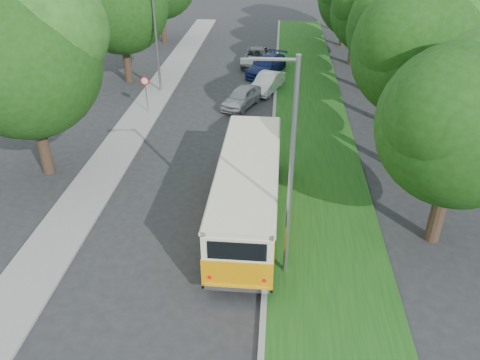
# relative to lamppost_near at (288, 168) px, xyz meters

# --- Properties ---
(ground) EXTENTS (120.00, 120.00, 0.00)m
(ground) POSITION_rel_lamppost_near_xyz_m (-4.21, 2.50, -4.37)
(ground) COLOR #29292C
(ground) RESTS_ON ground
(curb) EXTENTS (0.20, 70.00, 0.15)m
(curb) POSITION_rel_lamppost_near_xyz_m (-0.61, 7.50, -4.29)
(curb) COLOR gray
(curb) RESTS_ON ground
(grass_verge) EXTENTS (4.50, 70.00, 0.13)m
(grass_verge) POSITION_rel_lamppost_near_xyz_m (1.74, 7.50, -4.30)
(grass_verge) COLOR #1A4D14
(grass_verge) RESTS_ON ground
(sidewalk) EXTENTS (2.20, 70.00, 0.12)m
(sidewalk) POSITION_rel_lamppost_near_xyz_m (-9.01, 7.50, -4.31)
(sidewalk) COLOR gray
(sidewalk) RESTS_ON ground
(treeline) EXTENTS (24.27, 41.91, 9.46)m
(treeline) POSITION_rel_lamppost_near_xyz_m (-1.06, 20.49, 1.56)
(treeline) COLOR #332319
(treeline) RESTS_ON ground
(lamppost_near) EXTENTS (1.71, 0.16, 8.00)m
(lamppost_near) POSITION_rel_lamppost_near_xyz_m (0.00, 0.00, 0.00)
(lamppost_near) COLOR gray
(lamppost_near) RESTS_ON ground
(lamppost_far) EXTENTS (1.71, 0.16, 7.50)m
(lamppost_far) POSITION_rel_lamppost_near_xyz_m (-8.91, 18.50, -0.25)
(lamppost_far) COLOR gray
(lamppost_far) RESTS_ON ground
(warning_sign) EXTENTS (0.56, 0.10, 2.50)m
(warning_sign) POSITION_rel_lamppost_near_xyz_m (-8.71, 14.48, -2.66)
(warning_sign) COLOR gray
(warning_sign) RESTS_ON ground
(vintage_bus) EXTENTS (2.53, 9.61, 2.85)m
(vintage_bus) POSITION_rel_lamppost_near_xyz_m (-1.49, 3.19, -2.94)
(vintage_bus) COLOR #FFA008
(vintage_bus) RESTS_ON ground
(car_silver) EXTENTS (2.84, 4.12, 1.30)m
(car_silver) POSITION_rel_lamppost_near_xyz_m (-2.79, 16.14, -3.72)
(car_silver) COLOR #B2B1B6
(car_silver) RESTS_ON ground
(car_white) EXTENTS (2.59, 4.16, 1.29)m
(car_white) POSITION_rel_lamppost_near_xyz_m (-1.21, 19.22, -3.72)
(car_white) COLOR white
(car_white) RESTS_ON ground
(car_blue) EXTENTS (3.54, 5.20, 1.40)m
(car_blue) POSITION_rel_lamppost_near_xyz_m (-1.40, 23.17, -3.67)
(car_blue) COLOR navy
(car_blue) RESTS_ON ground
(car_grey) EXTENTS (2.55, 4.95, 1.33)m
(car_grey) POSITION_rel_lamppost_near_xyz_m (-2.30, 25.53, -3.70)
(car_grey) COLOR slate
(car_grey) RESTS_ON ground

